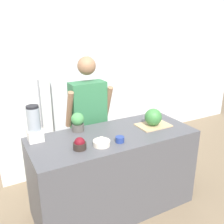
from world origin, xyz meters
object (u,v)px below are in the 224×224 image
Objects in this scene: person at (89,122)px; bowl_cream at (102,142)px; watermelon at (153,117)px; potted_plant at (78,122)px; refrigerator at (20,112)px; blender at (34,125)px; bowl_cherries at (80,144)px; bowl_small_blue at (120,139)px.

bowl_cream is (-0.19, -0.79, 0.09)m from person.
watermelon reaches higher than bowl_cream.
refrigerator is at bearing 113.56° from potted_plant.
blender reaches higher than bowl_cream.
bowl_cream is (0.22, -0.03, -0.02)m from bowl_cherries.
person is 0.86m from watermelon.
bowl_cherries is at bearing -49.84° from blender.
bowl_cream is at bearing -167.96° from watermelon.
refrigerator reaches higher than watermelon.
watermelon is 2.20× the size of bowl_small_blue.
blender is (-0.33, 0.40, 0.13)m from bowl_cherries.
refrigerator is 1.07× the size of person.
refrigerator is 1.62m from bowl_cream.
person is 8.02× the size of potted_plant.
potted_plant is at bearing -129.18° from person.
bowl_small_blue is 0.24× the size of blender.
bowl_small_blue is at bearing -60.20° from potted_plant.
bowl_small_blue is 0.43× the size of potted_plant.
bowl_small_blue is at bearing -30.79° from blender.
refrigerator is 8.55× the size of potted_plant.
bowl_cherries reaches higher than bowl_cream.
refrigerator is 1.18m from potted_plant.
bowl_cream is 0.45× the size of blender.
watermelon is 0.53× the size of blender.
watermelon is at bearing -46.41° from refrigerator.
bowl_cherries is (-0.98, -0.13, -0.06)m from watermelon.
refrigerator is 1.54m from bowl_cherries.
refrigerator is 1.72m from bowl_small_blue.
person is at bearing 61.18° from bowl_cherries.
person is 10.10× the size of bowl_cream.
potted_plant is at bearing 99.26° from bowl_cream.
person is 0.81m from bowl_small_blue.
bowl_cream is 0.20m from bowl_small_blue.
watermelon is 0.93× the size of potted_plant.
bowl_cherries is (-0.42, -0.75, 0.11)m from person.
bowl_cherries is 0.60× the size of potted_plant.
person is 18.88× the size of bowl_small_blue.
bowl_cherries is 0.53m from blender.
potted_plant is (0.47, -1.07, 0.14)m from refrigerator.
bowl_cherries is at bearing 171.87° from bowl_cream.
person is at bearing 90.28° from bowl_small_blue.
refrigerator is 20.10× the size of bowl_small_blue.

